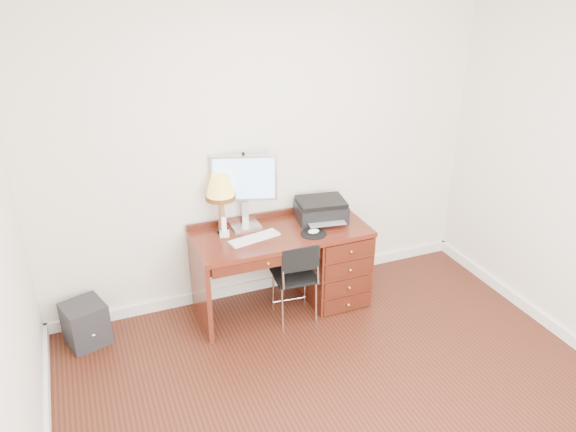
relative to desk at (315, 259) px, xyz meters
name	(u,v)px	position (x,y,z in m)	size (l,w,h in m)	color
ground	(354,411)	(-0.32, -1.40, -0.41)	(4.00, 4.00, 0.00)	#33140B
room_shell	(317,351)	(-0.32, -0.77, -0.36)	(4.00, 4.00, 4.00)	silver
desk	(315,259)	(0.00, 0.00, 0.00)	(1.50, 0.67, 0.75)	#591F12
monitor	(243,182)	(-0.58, 0.23, 0.74)	(0.54, 0.27, 0.64)	silver
keyboard	(254,238)	(-0.58, -0.05, 0.35)	(0.43, 0.12, 0.02)	white
mouse_pad	(314,233)	(-0.09, -0.15, 0.35)	(0.22, 0.22, 0.04)	black
printer	(321,210)	(0.09, 0.09, 0.43)	(0.47, 0.39, 0.19)	black
leg_lamp	(220,191)	(-0.79, 0.18, 0.71)	(0.25, 0.25, 0.51)	black
phone	(224,230)	(-0.79, 0.10, 0.39)	(0.10, 0.10, 0.17)	white
pen_cup	(313,209)	(0.07, 0.22, 0.39)	(0.08, 0.08, 0.10)	black
chair	(297,273)	(-0.27, -0.23, 0.04)	(0.38, 0.38, 0.75)	black
equipment_box	(86,323)	(-1.99, 0.10, -0.23)	(0.31, 0.31, 0.36)	black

